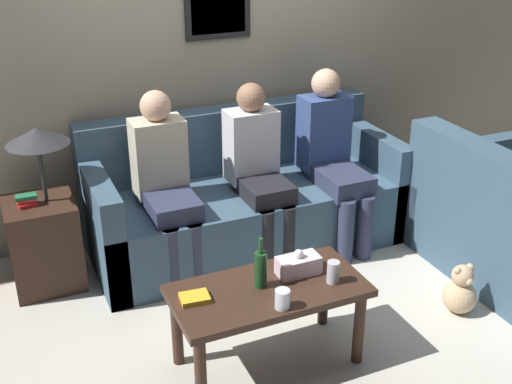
# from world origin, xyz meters

# --- Properties ---
(ground_plane) EXTENTS (16.00, 16.00, 0.00)m
(ground_plane) POSITION_xyz_m (0.00, 0.00, 0.00)
(ground_plane) COLOR beige
(wall_back) EXTENTS (9.00, 0.08, 2.60)m
(wall_back) POSITION_xyz_m (0.00, 1.03, 1.30)
(wall_back) COLOR #9E937F
(wall_back) RESTS_ON ground_plane
(couch_main) EXTENTS (2.20, 0.92, 0.94)m
(couch_main) POSITION_xyz_m (0.00, 0.54, 0.32)
(couch_main) COLOR #385166
(couch_main) RESTS_ON ground_plane
(coffee_table) EXTENTS (1.02, 0.50, 0.48)m
(coffee_table) POSITION_xyz_m (-0.41, -0.76, 0.40)
(coffee_table) COLOR #382319
(coffee_table) RESTS_ON ground_plane
(side_table_with_lamp) EXTENTS (0.46, 0.43, 1.07)m
(side_table_with_lamp) POSITION_xyz_m (-1.39, 0.54, 0.38)
(side_table_with_lamp) COLOR #382319
(side_table_with_lamp) RESTS_ON ground_plane
(wine_bottle) EXTENTS (0.07, 0.07, 0.28)m
(wine_bottle) POSITION_xyz_m (-0.44, -0.73, 0.59)
(wine_bottle) COLOR #19421E
(wine_bottle) RESTS_ON coffee_table
(drinking_glass) EXTENTS (0.08, 0.08, 0.10)m
(drinking_glass) POSITION_xyz_m (-0.42, -0.95, 0.53)
(drinking_glass) COLOR silver
(drinking_glass) RESTS_ON coffee_table
(book_stack) EXTENTS (0.15, 0.13, 0.03)m
(book_stack) POSITION_xyz_m (-0.80, -0.72, 0.49)
(book_stack) COLOR gold
(book_stack) RESTS_ON coffee_table
(soda_can) EXTENTS (0.07, 0.07, 0.12)m
(soda_can) POSITION_xyz_m (-0.08, -0.85, 0.54)
(soda_can) COLOR #BCBCC1
(soda_can) RESTS_ON coffee_table
(tissue_box) EXTENTS (0.23, 0.12, 0.14)m
(tissue_box) POSITION_xyz_m (-0.21, -0.70, 0.53)
(tissue_box) COLOR silver
(tissue_box) RESTS_ON coffee_table
(person_left) EXTENTS (0.34, 0.61, 1.22)m
(person_left) POSITION_xyz_m (-0.61, 0.40, 0.67)
(person_left) COLOR #2D334C
(person_left) RESTS_ON ground_plane
(person_middle) EXTENTS (0.34, 0.59, 1.20)m
(person_middle) POSITION_xyz_m (0.03, 0.37, 0.66)
(person_middle) COLOR black
(person_middle) RESTS_ON ground_plane
(person_right) EXTENTS (0.34, 0.66, 1.24)m
(person_right) POSITION_xyz_m (0.59, 0.34, 0.67)
(person_right) COLOR #2D334C
(person_right) RESTS_ON ground_plane
(teddy_bear) EXTENTS (0.21, 0.21, 0.32)m
(teddy_bear) POSITION_xyz_m (0.85, -0.81, 0.14)
(teddy_bear) COLOR tan
(teddy_bear) RESTS_ON ground_plane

